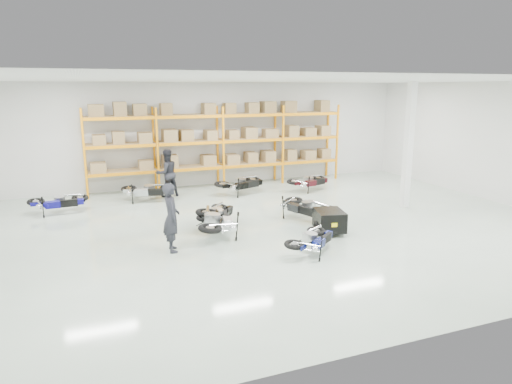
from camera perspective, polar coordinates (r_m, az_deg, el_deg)
name	(u,v)px	position (r m, az deg, el deg)	size (l,w,h in m)	color
room	(281,155)	(14.03, 3.14, 4.58)	(18.00, 18.00, 18.00)	#B6CBB8
pallet_rack	(220,135)	(20.04, -4.49, 7.11)	(11.28, 0.98, 3.62)	orange
structural_column	(408,146)	(17.21, 18.51, 5.49)	(0.25, 0.25, 4.50)	white
moto_blue_centre	(313,236)	(12.12, 7.10, -5.46)	(0.70, 1.58, 0.97)	#070D48
moto_silver_left	(216,216)	(13.42, -5.00, -3.03)	(0.88, 1.98, 1.21)	silver
moto_black_far_left	(218,210)	(14.49, -4.75, -2.29)	(0.71, 1.60, 0.98)	black
moto_touring_right	(305,203)	(15.12, 6.14, -1.40)	(0.82, 1.83, 1.12)	black
trailer	(329,220)	(13.81, 9.15, -3.52)	(1.01, 1.74, 0.71)	black
moto_back_a	(58,199)	(17.22, -23.51, -0.76)	(0.76, 1.72, 1.05)	navy
moto_back_b	(147,187)	(17.99, -13.43, 0.59)	(0.79, 1.78, 1.09)	#A1A7AA
moto_back_c	(241,180)	(18.64, -1.89, 1.46)	(0.83, 1.87, 1.14)	black
moto_back_d	(309,179)	(19.41, 6.70, 1.68)	(0.75, 1.70, 1.04)	#380B11
person_left	(171,218)	(12.28, -10.53, -3.15)	(0.68, 0.44, 1.86)	#212129
person_back	(167,173)	(18.47, -11.09, 2.32)	(0.93, 0.72, 1.90)	black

